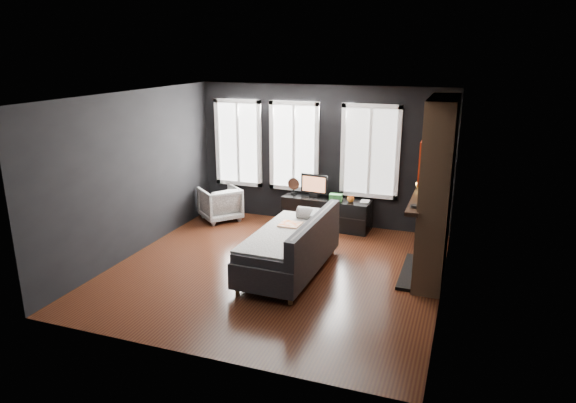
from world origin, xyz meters
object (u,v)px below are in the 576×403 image
(media_console, at_px, (327,213))
(book, at_px, (361,196))
(sofa, at_px, (289,244))
(mug, at_px, (351,199))
(mantel_vase, at_px, (422,183))
(monitor, at_px, (314,184))
(armchair, at_px, (220,202))

(media_console, relative_size, book, 7.76)
(sofa, bearing_deg, media_console, 92.18)
(sofa, relative_size, mug, 16.58)
(sofa, bearing_deg, book, 75.68)
(mantel_vase, bearing_deg, monitor, 149.91)
(media_console, distance_m, book, 0.77)
(monitor, xyz_separation_m, mantel_vase, (2.12, -1.23, 0.50))
(armchair, relative_size, book, 3.39)
(sofa, height_order, mug, sofa)
(mug, relative_size, book, 0.60)
(sofa, distance_m, armchair, 2.91)
(book, bearing_deg, mug, -149.34)
(monitor, relative_size, mug, 4.20)
(mug, bearing_deg, book, 30.66)
(monitor, bearing_deg, media_console, -2.54)
(media_console, bearing_deg, book, 2.70)
(armchair, bearing_deg, book, 136.78)
(mug, height_order, book, book)
(sofa, xyz_separation_m, mug, (0.47, 2.12, 0.18))
(mantel_vase, bearing_deg, media_console, 147.25)
(book, bearing_deg, armchair, -174.29)
(armchair, bearing_deg, monitor, 141.00)
(mug, distance_m, mantel_vase, 1.87)
(sofa, height_order, monitor, monitor)
(media_console, xyz_separation_m, mantel_vase, (1.85, -1.19, 1.04))
(media_console, xyz_separation_m, book, (0.66, -0.01, 0.40))
(mug, bearing_deg, mantel_vase, -38.36)
(monitor, distance_m, mantel_vase, 2.50)
(media_console, relative_size, mantel_vase, 8.04)
(media_console, height_order, book, book)
(sofa, height_order, mantel_vase, mantel_vase)
(media_console, distance_m, monitor, 0.60)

